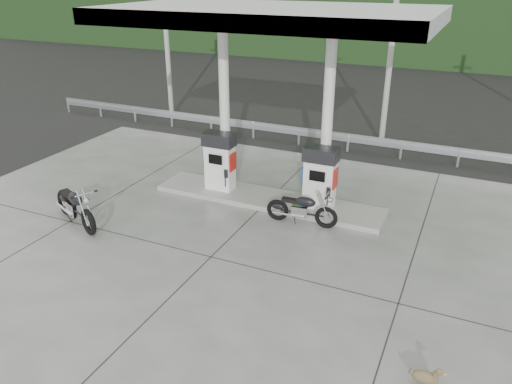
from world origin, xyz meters
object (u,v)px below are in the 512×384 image
at_px(gas_pump_right, 320,178).
at_px(motorcycle_left, 75,207).
at_px(duck, 425,377).
at_px(gas_pump_left, 220,161).
at_px(motorcycle_right, 302,209).

distance_m(gas_pump_right, motorcycle_left, 6.80).
distance_m(gas_pump_right, duck, 6.78).
bearing_deg(motorcycle_left, gas_pump_left, 77.09).
bearing_deg(gas_pump_left, duck, -39.32).
bearing_deg(duck, motorcycle_right, 126.54).
distance_m(gas_pump_left, motorcycle_left, 4.39).
relative_size(gas_pump_left, gas_pump_right, 1.00).
relative_size(gas_pump_right, motorcycle_left, 0.83).
relative_size(gas_pump_right, motorcycle_right, 0.96).
bearing_deg(duck, gas_pump_right, 120.24).
distance_m(gas_pump_right, motorcycle_right, 1.13).
height_order(gas_pump_right, motorcycle_right, gas_pump_right).
bearing_deg(motorcycle_right, duck, -54.82).
xyz_separation_m(gas_pump_left, motorcycle_left, (-2.62, -3.48, -0.53)).
bearing_deg(gas_pump_right, motorcycle_right, -101.12).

